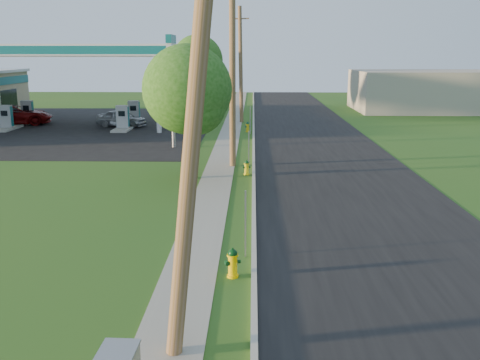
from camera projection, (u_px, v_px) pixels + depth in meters
name	position (u px, v px, depth m)	size (l,w,h in m)	color
ground_plane	(231.00, 329.00, 11.59)	(140.00, 140.00, 0.00)	#28561D
road	(354.00, 203.00, 21.20)	(8.00, 120.00, 0.02)	black
curb	(254.00, 201.00, 21.28)	(0.15, 120.00, 0.15)	#A9A79B
sidewalk	(210.00, 202.00, 21.33)	(1.50, 120.00, 0.03)	#99978B
forecourt	(49.00, 126.00, 43.07)	(26.00, 28.00, 0.02)	black
utility_pole_near	(194.00, 112.00, 9.51)	(1.40, 0.32, 9.48)	brown
utility_pole_mid	(232.00, 70.00, 26.97)	(1.40, 0.32, 9.80)	brown
utility_pole_far	(241.00, 65.00, 44.50)	(1.40, 0.32, 9.50)	brown
sign_post_near	(245.00, 224.00, 15.43)	(0.05, 0.04, 2.00)	gray
sign_post_mid	(249.00, 151.00, 26.90)	(0.05, 0.04, 2.00)	gray
sign_post_far	(250.00, 121.00, 38.76)	(0.05, 0.04, 2.00)	gray
gas_canopy	(68.00, 51.00, 41.65)	(18.18, 9.18, 6.40)	silver
fuel_pump_nw	(6.00, 120.00, 41.02)	(1.20, 3.20, 1.90)	#A9A79B
fuel_pump_ne	(123.00, 121.00, 40.81)	(1.20, 3.20, 1.90)	#A9A79B
fuel_pump_sw	(28.00, 115.00, 44.91)	(1.20, 3.20, 1.90)	#A9A79B
fuel_pump_se	(134.00, 115.00, 44.69)	(1.20, 3.20, 1.90)	#A9A79B
price_pylon	(172.00, 59.00, 32.30)	(0.34, 2.04, 6.85)	gray
distant_building	(425.00, 91.00, 54.44)	(14.00, 10.00, 4.00)	#A19A89
tree_verge	(189.00, 93.00, 24.35)	(4.12, 4.12, 6.24)	#3B2A17
tree_lot	(198.00, 63.00, 52.06)	(4.96, 4.96, 7.52)	#3B2A17
hydrant_near	(233.00, 263.00, 14.15)	(0.43, 0.38, 0.83)	#EFC300
hydrant_mid	(247.00, 167.00, 26.02)	(0.39, 0.34, 0.75)	yellow
hydrant_far	(248.00, 127.00, 39.98)	(0.41, 0.36, 0.79)	gold
car_red	(15.00, 115.00, 43.83)	(2.66, 5.78, 1.61)	#660808
car_silver	(121.00, 118.00, 42.68)	(1.61, 4.00, 1.36)	#AEB1B5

